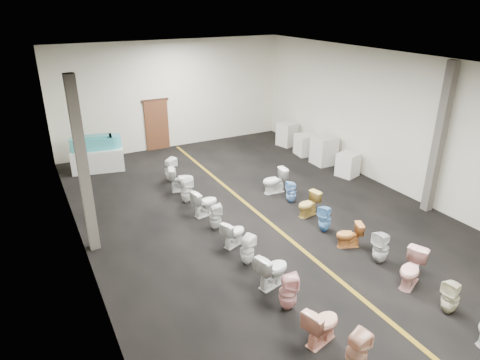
% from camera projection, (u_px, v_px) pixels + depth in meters
% --- Properties ---
extents(floor, '(16.00, 16.00, 0.00)m').
position_uv_depth(floor, '(270.00, 223.00, 12.44)').
color(floor, black).
rests_on(floor, ground).
extents(ceiling, '(16.00, 16.00, 0.00)m').
position_uv_depth(ceiling, '(275.00, 65.00, 10.67)').
color(ceiling, black).
rests_on(ceiling, ground).
extents(wall_back, '(10.00, 0.00, 10.00)m').
position_uv_depth(wall_back, '(173.00, 95.00, 18.07)').
color(wall_back, beige).
rests_on(wall_back, ground).
extents(wall_left, '(0.00, 16.00, 16.00)m').
position_uv_depth(wall_left, '(79.00, 184.00, 9.41)').
color(wall_left, beige).
rests_on(wall_left, ground).
extents(wall_right, '(0.00, 16.00, 16.00)m').
position_uv_depth(wall_right, '(405.00, 126.00, 13.69)').
color(wall_right, beige).
rests_on(wall_right, ground).
extents(aisle_stripe, '(0.12, 15.60, 0.01)m').
position_uv_depth(aisle_stripe, '(270.00, 223.00, 12.44)').
color(aisle_stripe, '#7C5E12').
rests_on(aisle_stripe, floor).
extents(back_door, '(1.00, 0.10, 2.10)m').
position_uv_depth(back_door, '(157.00, 125.00, 18.15)').
color(back_door, '#562D19').
rests_on(back_door, floor).
extents(door_frame, '(1.15, 0.08, 0.10)m').
position_uv_depth(door_frame, '(155.00, 100.00, 17.74)').
color(door_frame, '#331C11').
rests_on(door_frame, back_door).
extents(column_left, '(0.25, 0.25, 4.50)m').
position_uv_depth(column_left, '(83.00, 168.00, 10.34)').
color(column_left, '#59544C').
rests_on(column_left, floor).
extents(column_right, '(0.25, 0.25, 4.50)m').
position_uv_depth(column_right, '(439.00, 140.00, 12.36)').
color(column_right, '#59544C').
rests_on(column_right, floor).
extents(display_table, '(2.02, 1.28, 0.83)m').
position_uv_depth(display_table, '(98.00, 159.00, 16.14)').
color(display_table, silver).
rests_on(display_table, floor).
extents(bathtub, '(1.85, 0.83, 0.55)m').
position_uv_depth(bathtub, '(96.00, 143.00, 15.89)').
color(bathtub, teal).
rests_on(bathtub, display_table).
extents(appliance_crate_a, '(0.84, 0.84, 0.86)m').
position_uv_depth(appliance_crate_a, '(348.00, 165.00, 15.59)').
color(appliance_crate_a, silver).
rests_on(appliance_crate_a, floor).
extents(appliance_crate_b, '(0.80, 0.80, 1.10)m').
position_uv_depth(appliance_crate_b, '(324.00, 150.00, 16.69)').
color(appliance_crate_b, silver).
rests_on(appliance_crate_b, floor).
extents(appliance_crate_c, '(0.83, 0.83, 0.85)m').
position_uv_depth(appliance_crate_c, '(306.00, 145.00, 17.72)').
color(appliance_crate_c, silver).
rests_on(appliance_crate_c, floor).
extents(appliance_crate_d, '(0.86, 0.86, 1.01)m').
position_uv_depth(appliance_crate_d, '(287.00, 134.00, 18.83)').
color(appliance_crate_d, silver).
rests_on(appliance_crate_d, floor).
extents(toilet_left_1, '(0.44, 0.44, 0.83)m').
position_uv_depth(toilet_left_1, '(357.00, 353.00, 7.34)').
color(toilet_left_1, '#DBA082').
rests_on(toilet_left_1, floor).
extents(toilet_left_2, '(0.88, 0.64, 0.81)m').
position_uv_depth(toilet_left_2, '(322.00, 324.00, 8.00)').
color(toilet_left_2, '#F7A990').
rests_on(toilet_left_2, floor).
extents(toilet_left_3, '(0.49, 0.49, 0.84)m').
position_uv_depth(toilet_left_3, '(288.00, 292.00, 8.86)').
color(toilet_left_3, '#E7A6A5').
rests_on(toilet_left_3, floor).
extents(toilet_left_4, '(0.90, 0.65, 0.83)m').
position_uv_depth(toilet_left_4, '(272.00, 270.00, 9.60)').
color(toilet_left_4, silver).
rests_on(toilet_left_4, floor).
extents(toilet_left_5, '(0.46, 0.46, 0.77)m').
position_uv_depth(toilet_left_5, '(247.00, 250.00, 10.39)').
color(toilet_left_5, white).
rests_on(toilet_left_5, floor).
extents(toilet_left_6, '(0.80, 0.63, 0.72)m').
position_uv_depth(toilet_left_6, '(234.00, 233.00, 11.20)').
color(toilet_left_6, white).
rests_on(toilet_left_6, floor).
extents(toilet_left_7, '(0.40, 0.40, 0.75)m').
position_uv_depth(toilet_left_7, '(215.00, 217.00, 11.98)').
color(toilet_left_7, silver).
rests_on(toilet_left_7, floor).
extents(toilet_left_8, '(0.85, 0.58, 0.80)m').
position_uv_depth(toilet_left_8, '(205.00, 203.00, 12.76)').
color(toilet_left_8, white).
rests_on(toilet_left_8, floor).
extents(toilet_left_9, '(0.44, 0.44, 0.80)m').
position_uv_depth(toilet_left_9, '(186.00, 191.00, 13.55)').
color(toilet_left_9, white).
rests_on(toilet_left_9, floor).
extents(toilet_left_10, '(0.92, 0.68, 0.84)m').
position_uv_depth(toilet_left_10, '(181.00, 179.00, 14.36)').
color(toilet_left_10, silver).
rests_on(toilet_left_10, floor).
extents(toilet_left_11, '(0.52, 0.52, 0.86)m').
position_uv_depth(toilet_left_11, '(170.00, 170.00, 15.13)').
color(toilet_left_11, white).
rests_on(toilet_left_11, floor).
extents(toilet_right_2, '(0.41, 0.40, 0.78)m').
position_uv_depth(toilet_right_2, '(451.00, 297.00, 8.76)').
color(toilet_right_2, beige).
rests_on(toilet_right_2, floor).
extents(toilet_right_3, '(0.93, 0.76, 0.83)m').
position_uv_depth(toilet_right_3, '(412.00, 269.00, 9.60)').
color(toilet_right_3, beige).
rests_on(toilet_right_3, floor).
extents(toilet_right_4, '(0.44, 0.43, 0.85)m').
position_uv_depth(toilet_right_4, '(381.00, 247.00, 10.42)').
color(toilet_right_4, silver).
rests_on(toilet_right_4, floor).
extents(toilet_right_5, '(0.76, 0.60, 0.68)m').
position_uv_depth(toilet_right_5, '(349.00, 235.00, 11.13)').
color(toilet_right_5, '#CB7B38').
rests_on(toilet_right_5, floor).
extents(toilet_right_6, '(0.47, 0.46, 0.78)m').
position_uv_depth(toilet_right_6, '(325.00, 219.00, 11.86)').
color(toilet_right_6, '#68ABE1').
rests_on(toilet_right_6, floor).
extents(toilet_right_7, '(0.79, 0.54, 0.74)m').
position_uv_depth(toilet_right_7, '(309.00, 204.00, 12.72)').
color(toilet_right_7, gold).
rests_on(toilet_right_7, floor).
extents(toilet_right_8, '(0.40, 0.40, 0.72)m').
position_uv_depth(toilet_right_8, '(291.00, 192.00, 13.57)').
color(toilet_right_8, '#84B6F1').
rests_on(toilet_right_8, floor).
extents(toilet_right_9, '(0.84, 0.51, 0.84)m').
position_uv_depth(toilet_right_9, '(274.00, 181.00, 14.24)').
color(toilet_right_9, white).
rests_on(toilet_right_9, floor).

